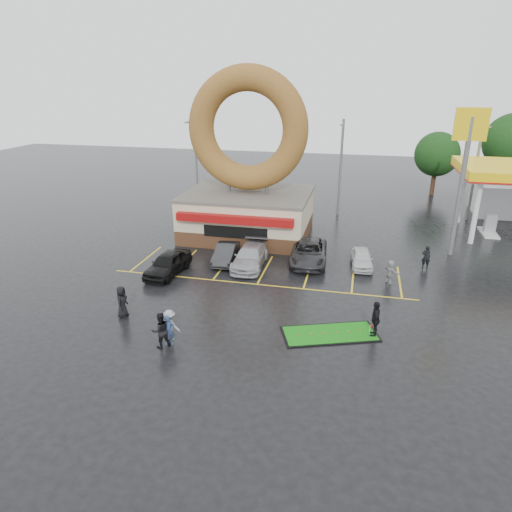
% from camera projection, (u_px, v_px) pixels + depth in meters
% --- Properties ---
extents(ground, '(120.00, 120.00, 0.00)m').
position_uv_depth(ground, '(244.00, 308.00, 26.35)').
color(ground, black).
rests_on(ground, ground).
extents(donut_shop, '(10.20, 8.70, 13.50)m').
position_uv_depth(donut_shop, '(248.00, 183.00, 37.14)').
color(donut_shop, '#472B19').
rests_on(donut_shop, ground).
extents(shell_sign, '(2.20, 0.36, 10.60)m').
position_uv_depth(shell_sign, '(466.00, 156.00, 31.81)').
color(shell_sign, slate).
rests_on(shell_sign, ground).
extents(streetlight_left, '(0.40, 2.21, 9.00)m').
position_uv_depth(streetlight_left, '(196.00, 162.00, 44.81)').
color(streetlight_left, slate).
rests_on(streetlight_left, ground).
extents(streetlight_mid, '(0.40, 2.21, 9.00)m').
position_uv_depth(streetlight_mid, '(341.00, 166.00, 42.75)').
color(streetlight_mid, slate).
rests_on(streetlight_mid, ground).
extents(streetlight_right, '(0.40, 2.21, 9.00)m').
position_uv_depth(streetlight_right, '(476.00, 169.00, 41.12)').
color(streetlight_right, slate).
rests_on(streetlight_right, ground).
extents(tree_far_d, '(4.90, 4.90, 7.00)m').
position_uv_depth(tree_far_d, '(437.00, 154.00, 50.78)').
color(tree_far_d, '#332114').
rests_on(tree_far_d, ground).
extents(car_black, '(2.23, 4.61, 1.52)m').
position_uv_depth(car_black, '(168.00, 264.00, 30.74)').
color(car_black, black).
rests_on(car_black, ground).
extents(car_dgrey, '(1.69, 4.05, 1.30)m').
position_uv_depth(car_dgrey, '(226.00, 253.00, 32.85)').
color(car_dgrey, '#28282A').
rests_on(car_dgrey, ground).
extents(car_silver, '(2.17, 5.04, 1.44)m').
position_uv_depth(car_silver, '(250.00, 257.00, 32.05)').
color(car_silver, '#A8A9AD').
rests_on(car_silver, ground).
extents(car_grey, '(2.88, 5.61, 1.52)m').
position_uv_depth(car_grey, '(309.00, 252.00, 32.76)').
color(car_grey, '#2C2B2E').
rests_on(car_grey, ground).
extents(car_white, '(1.72, 3.67, 1.22)m').
position_uv_depth(car_white, '(362.00, 259.00, 32.02)').
color(car_white, silver).
rests_on(car_white, ground).
extents(person_blue, '(0.68, 0.60, 1.57)m').
position_uv_depth(person_blue, '(168.00, 330.00, 22.52)').
color(person_blue, navy).
rests_on(person_blue, ground).
extents(person_blackjkt, '(1.14, 1.12, 1.85)m').
position_uv_depth(person_blackjkt, '(161.00, 330.00, 22.26)').
color(person_blackjkt, black).
rests_on(person_blackjkt, ground).
extents(person_hoodie, '(1.15, 0.75, 1.67)m').
position_uv_depth(person_hoodie, '(170.00, 325.00, 22.89)').
color(person_hoodie, gray).
rests_on(person_hoodie, ground).
extents(person_bystander, '(0.68, 0.95, 1.83)m').
position_uv_depth(person_bystander, '(122.00, 302.00, 25.14)').
color(person_bystander, black).
rests_on(person_bystander, ground).
extents(person_cameraman, '(0.50, 1.15, 1.96)m').
position_uv_depth(person_cameraman, '(375.00, 319.00, 23.21)').
color(person_cameraman, black).
rests_on(person_cameraman, ground).
extents(person_walker_near, '(1.20, 1.47, 1.57)m').
position_uv_depth(person_walker_near, '(390.00, 272.00, 29.40)').
color(person_walker_near, '#98989B').
rests_on(person_walker_near, ground).
extents(person_walker_far, '(0.63, 0.44, 1.65)m').
position_uv_depth(person_walker_far, '(426.00, 257.00, 31.69)').
color(person_walker_far, black).
rests_on(person_walker_far, ground).
extents(dumpster, '(2.04, 1.60, 1.30)m').
position_uv_depth(dumpster, '(198.00, 223.00, 39.64)').
color(dumpster, '#1A461E').
rests_on(dumpster, ground).
extents(putting_green, '(5.32, 3.68, 0.61)m').
position_uv_depth(putting_green, '(330.00, 334.00, 23.66)').
color(putting_green, black).
rests_on(putting_green, ground).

